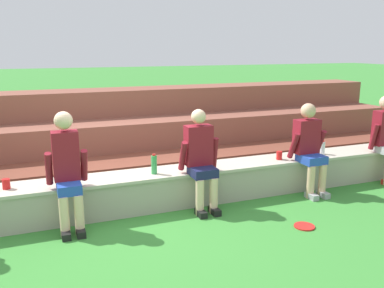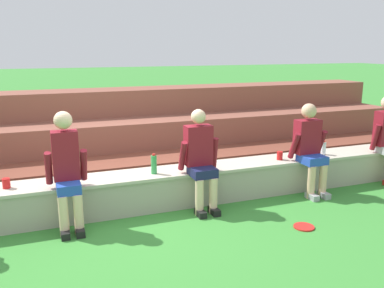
{
  "view_description": "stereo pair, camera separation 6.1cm",
  "coord_description": "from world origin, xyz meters",
  "px_view_note": "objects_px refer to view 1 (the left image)",
  "views": [
    {
      "loc": [
        -1.07,
        -4.87,
        2.13
      ],
      "look_at": [
        0.93,
        0.26,
        0.83
      ],
      "focal_mm": 38.56,
      "sensor_mm": 36.0,
      "label": 1
    },
    {
      "loc": [
        -1.02,
        -4.89,
        2.13
      ],
      "look_at": [
        0.93,
        0.26,
        0.83
      ],
      "focal_mm": 38.56,
      "sensor_mm": 36.0,
      "label": 2
    }
  ],
  "objects_px": {
    "person_center": "(201,158)",
    "person_right_of_center": "(309,146)",
    "water_bottle_near_left": "(154,164)",
    "plastic_cup_middle": "(6,184)",
    "plastic_cup_right_end": "(279,155)",
    "person_left_of_center": "(67,169)",
    "water_bottle_near_right": "(322,148)",
    "frisbee": "(304,226)"
  },
  "relations": [
    {
      "from": "plastic_cup_middle",
      "to": "person_right_of_center",
      "type": "bearing_deg",
      "value": -4.05
    },
    {
      "from": "water_bottle_near_left",
      "to": "plastic_cup_middle",
      "type": "distance_m",
      "value": 1.81
    },
    {
      "from": "person_left_of_center",
      "to": "person_center",
      "type": "height_order",
      "value": "person_left_of_center"
    },
    {
      "from": "person_center",
      "to": "frisbee",
      "type": "relative_size",
      "value": 5.37
    },
    {
      "from": "person_center",
      "to": "water_bottle_near_right",
      "type": "bearing_deg",
      "value": 6.75
    },
    {
      "from": "person_left_of_center",
      "to": "person_right_of_center",
      "type": "xyz_separation_m",
      "value": [
        3.42,
        0.02,
        -0.03
      ]
    },
    {
      "from": "plastic_cup_middle",
      "to": "plastic_cup_right_end",
      "type": "xyz_separation_m",
      "value": [
        3.75,
        -0.06,
        0.0
      ]
    },
    {
      "from": "water_bottle_near_left",
      "to": "plastic_cup_right_end",
      "type": "height_order",
      "value": "water_bottle_near_left"
    },
    {
      "from": "person_center",
      "to": "water_bottle_near_right",
      "type": "distance_m",
      "value": 2.19
    },
    {
      "from": "person_center",
      "to": "water_bottle_near_right",
      "type": "height_order",
      "value": "person_center"
    },
    {
      "from": "person_right_of_center",
      "to": "water_bottle_near_right",
      "type": "distance_m",
      "value": 0.53
    },
    {
      "from": "person_left_of_center",
      "to": "frisbee",
      "type": "relative_size",
      "value": 5.64
    },
    {
      "from": "person_right_of_center",
      "to": "frisbee",
      "type": "distance_m",
      "value": 1.46
    },
    {
      "from": "plastic_cup_middle",
      "to": "plastic_cup_right_end",
      "type": "relative_size",
      "value": 0.98
    },
    {
      "from": "person_right_of_center",
      "to": "water_bottle_near_left",
      "type": "distance_m",
      "value": 2.31
    },
    {
      "from": "person_center",
      "to": "plastic_cup_right_end",
      "type": "bearing_deg",
      "value": 9.71
    },
    {
      "from": "water_bottle_near_left",
      "to": "frisbee",
      "type": "xyz_separation_m",
      "value": [
        1.52,
        -1.24,
        -0.61
      ]
    },
    {
      "from": "water_bottle_near_left",
      "to": "frisbee",
      "type": "bearing_deg",
      "value": -39.26
    },
    {
      "from": "water_bottle_near_right",
      "to": "person_left_of_center",
      "type": "bearing_deg",
      "value": -175.96
    },
    {
      "from": "plastic_cup_middle",
      "to": "frisbee",
      "type": "bearing_deg",
      "value": -21.42
    },
    {
      "from": "water_bottle_near_left",
      "to": "plastic_cup_right_end",
      "type": "xyz_separation_m",
      "value": [
        1.94,
        0.01,
        -0.07
      ]
    },
    {
      "from": "person_center",
      "to": "water_bottle_near_right",
      "type": "relative_size",
      "value": 6.12
    },
    {
      "from": "water_bottle_near_left",
      "to": "frisbee",
      "type": "distance_m",
      "value": 2.05
    },
    {
      "from": "person_left_of_center",
      "to": "water_bottle_near_right",
      "type": "xyz_separation_m",
      "value": [
        3.87,
        0.27,
        -0.15
      ]
    },
    {
      "from": "person_center",
      "to": "person_right_of_center",
      "type": "distance_m",
      "value": 1.73
    },
    {
      "from": "water_bottle_near_left",
      "to": "person_left_of_center",
      "type": "bearing_deg",
      "value": -167.66
    },
    {
      "from": "plastic_cup_middle",
      "to": "plastic_cup_right_end",
      "type": "height_order",
      "value": "plastic_cup_right_end"
    },
    {
      "from": "person_center",
      "to": "water_bottle_near_right",
      "type": "xyz_separation_m",
      "value": [
        2.17,
        0.26,
        -0.12
      ]
    },
    {
      "from": "person_center",
      "to": "plastic_cup_right_end",
      "type": "height_order",
      "value": "person_center"
    },
    {
      "from": "person_left_of_center",
      "to": "frisbee",
      "type": "bearing_deg",
      "value": -20.7
    },
    {
      "from": "water_bottle_near_right",
      "to": "frisbee",
      "type": "height_order",
      "value": "water_bottle_near_right"
    },
    {
      "from": "water_bottle_near_left",
      "to": "plastic_cup_middle",
      "type": "height_order",
      "value": "water_bottle_near_left"
    },
    {
      "from": "plastic_cup_right_end",
      "to": "frisbee",
      "type": "height_order",
      "value": "plastic_cup_right_end"
    },
    {
      "from": "water_bottle_near_left",
      "to": "plastic_cup_right_end",
      "type": "distance_m",
      "value": 1.94
    },
    {
      "from": "person_center",
      "to": "person_right_of_center",
      "type": "height_order",
      "value": "person_center"
    },
    {
      "from": "plastic_cup_middle",
      "to": "plastic_cup_right_end",
      "type": "distance_m",
      "value": 3.75
    },
    {
      "from": "person_left_of_center",
      "to": "person_right_of_center",
      "type": "height_order",
      "value": "person_left_of_center"
    },
    {
      "from": "person_center",
      "to": "water_bottle_near_left",
      "type": "height_order",
      "value": "person_center"
    },
    {
      "from": "frisbee",
      "to": "plastic_cup_right_end",
      "type": "bearing_deg",
      "value": 71.27
    },
    {
      "from": "plastic_cup_middle",
      "to": "frisbee",
      "type": "distance_m",
      "value": 3.61
    },
    {
      "from": "water_bottle_near_right",
      "to": "plastic_cup_right_end",
      "type": "relative_size",
      "value": 1.77
    },
    {
      "from": "plastic_cup_middle",
      "to": "plastic_cup_right_end",
      "type": "bearing_deg",
      "value": -0.86
    }
  ]
}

